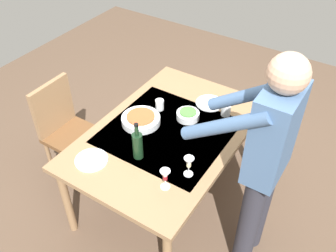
% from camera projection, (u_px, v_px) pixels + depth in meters
% --- Properties ---
extents(ground_plane, '(6.00, 6.00, 0.00)m').
position_uv_depth(ground_plane, '(168.00, 193.00, 3.27)').
color(ground_plane, brown).
extents(dining_table, '(1.56, 1.03, 0.73)m').
position_uv_depth(dining_table, '(168.00, 138.00, 2.84)').
color(dining_table, '#93704C').
rests_on(dining_table, ground_plane).
extents(chair_near, '(0.40, 0.40, 0.91)m').
position_uv_depth(chair_near, '(65.00, 126.00, 3.15)').
color(chair_near, brown).
rests_on(chair_near, ground_plane).
extents(person_server, '(0.42, 0.61, 1.69)m').
position_uv_depth(person_server, '(264.00, 160.00, 2.24)').
color(person_server, '#2D2D38').
rests_on(person_server, ground_plane).
extents(wine_bottle, '(0.07, 0.07, 0.30)m').
position_uv_depth(wine_bottle, '(138.00, 145.00, 2.52)').
color(wine_bottle, black).
rests_on(wine_bottle, dining_table).
extents(wine_glass_left, '(0.07, 0.07, 0.15)m').
position_uv_depth(wine_glass_left, '(189.00, 163.00, 2.40)').
color(wine_glass_left, white).
rests_on(wine_glass_left, dining_table).
extents(wine_glass_right, '(0.07, 0.07, 0.15)m').
position_uv_depth(wine_glass_right, '(165.00, 176.00, 2.31)').
color(wine_glass_right, white).
rests_on(wine_glass_right, dining_table).
extents(water_cup_near_left, '(0.08, 0.08, 0.10)m').
position_uv_depth(water_cup_near_left, '(226.00, 110.00, 2.92)').
color(water_cup_near_left, silver).
rests_on(water_cup_near_left, dining_table).
extents(water_cup_near_right, '(0.07, 0.07, 0.09)m').
position_uv_depth(water_cup_near_right, '(160.00, 105.00, 2.98)').
color(water_cup_near_right, silver).
rests_on(water_cup_near_right, dining_table).
extents(serving_bowl_pasta, '(0.30, 0.30, 0.07)m').
position_uv_depth(serving_bowl_pasta, '(141.00, 119.00, 2.85)').
color(serving_bowl_pasta, silver).
rests_on(serving_bowl_pasta, dining_table).
extents(side_bowl_salad, '(0.18, 0.18, 0.07)m').
position_uv_depth(side_bowl_salad, '(188.00, 115.00, 2.90)').
color(side_bowl_salad, silver).
rests_on(side_bowl_salad, dining_table).
extents(dinner_plate_near, '(0.23, 0.23, 0.01)m').
position_uv_depth(dinner_plate_near, '(91.00, 160.00, 2.56)').
color(dinner_plate_near, silver).
rests_on(dinner_plate_near, dining_table).
extents(dinner_plate_far, '(0.23, 0.23, 0.01)m').
position_uv_depth(dinner_plate_far, '(210.00, 103.00, 3.06)').
color(dinner_plate_far, silver).
rests_on(dinner_plate_far, dining_table).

